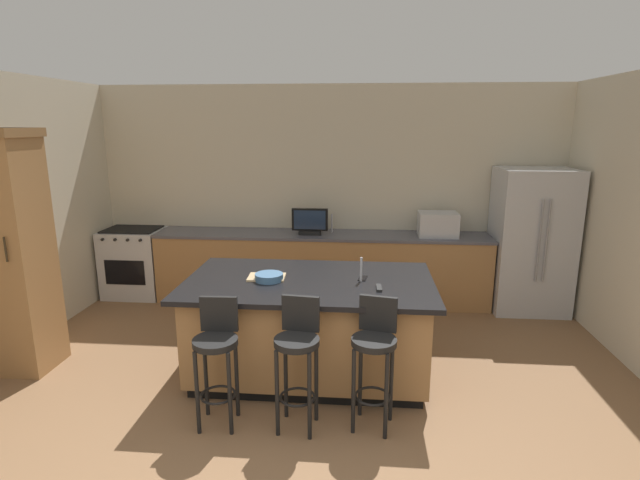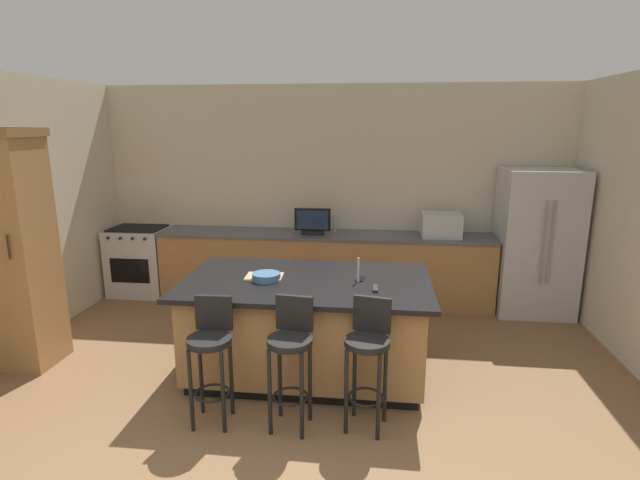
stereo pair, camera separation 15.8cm
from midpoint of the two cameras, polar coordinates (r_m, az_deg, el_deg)
name	(u,v)px [view 2 (the right image)]	position (r m, az deg, el deg)	size (l,w,h in m)	color
wall_back	(332,192)	(6.60, 2.11, 5.54)	(6.56, 0.12, 2.78)	beige
wall_left	(7,215)	(5.80, -31.82, 2.46)	(0.12, 4.52, 2.78)	beige
counter_back	(324,267)	(6.43, 1.18, -3.19)	(4.28, 0.62, 0.90)	#9E7042
kitchen_island	(307,326)	(4.60, -0.56, -9.92)	(2.23, 1.31, 0.91)	black
refrigerator	(536,242)	(6.54, 24.35, -0.23)	(0.89, 0.77, 1.76)	#B7BABF
range_oven	(140,261)	(7.12, -19.50, -2.28)	(0.76, 0.63, 0.92)	#B7BABF
cabinet_tower	(13,247)	(5.35, -31.29, -0.66)	(0.64, 0.55, 2.25)	#9E7042
microwave	(441,225)	(6.32, 14.55, 1.70)	(0.48, 0.36, 0.30)	#B7BABF
tv_monitor	(313,223)	(6.25, -0.14, 2.03)	(0.46, 0.16, 0.33)	black
sink_faucet_back	(335,223)	(6.38, 2.43, 1.96)	(0.02, 0.02, 0.24)	#B2B2B7
sink_faucet_island	(358,270)	(4.38, 5.48, -3.45)	(0.02, 0.02, 0.22)	#B2B2B7
bar_stool_left	(211,350)	(3.92, -11.35, -12.34)	(0.34, 0.34, 0.99)	black
bar_stool_center	(291,351)	(3.79, -2.15, -12.76)	(0.34, 0.35, 1.02)	black
bar_stool_right	(368,352)	(3.81, 6.78, -12.77)	(0.35, 0.36, 1.01)	black
fruit_bowl	(266,277)	(4.44, -5.22, -4.25)	(0.25, 0.25, 0.06)	#3F668C
cell_phone	(360,279)	(4.48, 5.68, -4.48)	(0.07, 0.15, 0.01)	black
tv_remote	(375,288)	(4.22, 7.49, -5.58)	(0.04, 0.17, 0.02)	black
cutting_board	(264,277)	(4.52, -5.48, -4.25)	(0.33, 0.24, 0.02)	tan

